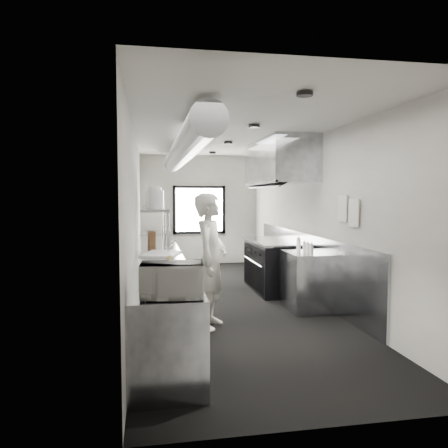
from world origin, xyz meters
name	(u,v)px	position (x,y,z in m)	size (l,w,h in m)	color
floor	(227,301)	(0.00, 0.00, 0.00)	(3.00, 8.00, 0.01)	black
ceiling	(228,133)	(0.00, 0.00, 2.80)	(3.00, 8.00, 0.01)	beige
wall_back	(199,210)	(0.00, 4.00, 1.40)	(3.00, 0.02, 2.80)	beige
wall_front	(325,248)	(0.00, -4.00, 1.40)	(3.00, 0.02, 2.80)	beige
wall_left	(136,219)	(-1.50, 0.00, 1.40)	(0.02, 8.00, 2.80)	beige
wall_right	(313,218)	(1.50, 0.00, 1.40)	(0.02, 8.00, 2.80)	beige
wall_cladding	(305,264)	(1.48, 0.30, 0.55)	(0.03, 5.50, 1.10)	gray
hvac_duct	(183,150)	(-0.70, 0.40, 2.55)	(0.40, 0.40, 6.40)	gray
service_window	(199,210)	(0.00, 3.96, 1.40)	(1.36, 0.05, 1.25)	white
exhaust_hood	(279,162)	(1.10, 0.70, 2.39)	(0.81, 2.20, 0.88)	gray
prep_counter	(159,283)	(-1.15, -0.50, 0.45)	(0.70, 6.00, 0.90)	gray
pass_shelf	(154,209)	(-1.19, 1.00, 1.54)	(0.45, 3.00, 0.68)	gray
range	(275,265)	(1.04, 0.70, 0.47)	(0.88, 1.60, 0.94)	black
bottle_station	(308,281)	(1.15, -0.70, 0.45)	(0.65, 0.80, 0.90)	gray
far_work_table	(155,251)	(-1.15, 3.20, 0.45)	(0.70, 1.20, 0.90)	gray
notice_sheet_a	(342,208)	(1.47, -1.20, 1.60)	(0.02, 0.28, 0.38)	silver
notice_sheet_b	(354,213)	(1.47, -1.55, 1.55)	(0.02, 0.28, 0.38)	silver
line_cook	(211,260)	(-0.48, -1.32, 0.91)	(0.66, 0.44, 1.82)	silver
microwave	(172,280)	(-1.10, -3.26, 1.05)	(0.51, 0.38, 0.30)	white
deli_tub_a	(148,279)	(-1.31, -2.70, 0.96)	(0.15, 0.15, 0.11)	#A8B0A2
deli_tub_b	(152,272)	(-1.27, -2.28, 0.96)	(0.16, 0.16, 0.11)	#A8B0A2
newspaper	(170,269)	(-1.05, -1.86, 0.91)	(0.32, 0.41, 0.01)	white
small_plate	(170,263)	(-1.03, -1.44, 0.91)	(0.17, 0.17, 0.01)	silver
pastry	(170,259)	(-1.03, -1.44, 0.96)	(0.10, 0.10, 0.10)	tan
cutting_board	(161,254)	(-1.11, -0.54, 0.91)	(0.49, 0.66, 0.02)	silver
knife_block	(152,238)	(-1.25, 0.64, 1.02)	(0.10, 0.22, 0.24)	brown
plate_stack_a	(156,200)	(-1.17, 0.13, 1.72)	(0.25, 0.25, 0.29)	silver
plate_stack_b	(152,199)	(-1.23, 0.59, 1.71)	(0.22, 0.22, 0.28)	silver
plate_stack_c	(155,197)	(-1.18, 1.31, 1.75)	(0.26, 0.26, 0.37)	silver
plate_stack_d	(153,196)	(-1.20, 1.69, 1.77)	(0.25, 0.25, 0.39)	silver
squeeze_bottle_a	(311,249)	(1.08, -1.02, 0.99)	(0.06, 0.06, 0.17)	silver
squeeze_bottle_b	(308,248)	(1.08, -0.85, 0.98)	(0.06, 0.06, 0.17)	silver
squeeze_bottle_c	(304,247)	(1.09, -0.69, 0.98)	(0.05, 0.05, 0.16)	silver
squeeze_bottle_d	(299,246)	(1.06, -0.53, 0.98)	(0.06, 0.06, 0.17)	silver
squeeze_bottle_e	(299,244)	(1.09, -0.42, 1.00)	(0.07, 0.07, 0.20)	silver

